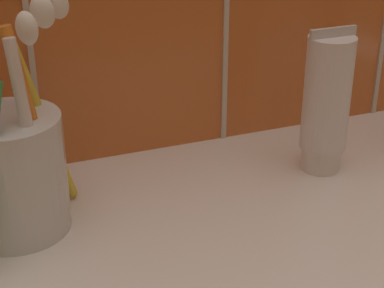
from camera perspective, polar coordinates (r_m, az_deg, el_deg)
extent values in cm
cube|color=white|center=(52.58, 7.51, -7.29)|extent=(71.41, 30.94, 2.00)
cylinder|color=silver|center=(49.81, -15.70, -2.62)|extent=(8.09, 8.09, 9.25)
cylinder|color=orange|center=(47.58, -13.75, 1.02)|extent=(3.47, 2.69, 15.70)
ellipsoid|color=white|center=(44.03, -13.16, 11.36)|extent=(2.42, 2.20, 2.45)
cylinder|color=yellow|center=(50.37, -13.18, 2.08)|extent=(4.99, 3.01, 15.09)
ellipsoid|color=white|center=(48.95, -11.83, 12.04)|extent=(2.57, 2.13, 2.58)
cylinder|color=white|center=(46.63, -14.16, 0.04)|extent=(2.15, 3.12, 15.08)
ellipsoid|color=white|center=(42.67, -14.47, 9.93)|extent=(2.05, 2.36, 2.42)
cylinder|color=white|center=(59.30, 11.38, -1.14)|extent=(3.49, 3.49, 2.22)
cylinder|color=white|center=(56.80, 11.92, 4.40)|extent=(4.10, 4.10, 10.11)
cube|color=silver|center=(55.08, 12.44, 9.68)|extent=(4.31, 0.36, 0.80)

